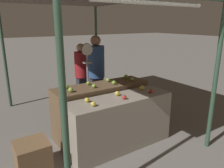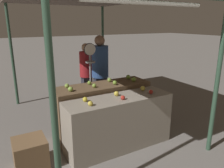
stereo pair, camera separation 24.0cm
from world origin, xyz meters
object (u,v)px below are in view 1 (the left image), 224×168
produce_scale (87,66)px  person_customer_left (81,70)px  wooden_crate_side (33,157)px  person_vendor_at_scale (96,69)px

produce_scale → person_customer_left: bearing=72.5°
person_customer_left → wooden_crate_side: person_customer_left is taller
person_vendor_at_scale → wooden_crate_side: 2.51m
produce_scale → wooden_crate_side: bearing=-142.6°
person_customer_left → wooden_crate_side: bearing=41.8°
person_vendor_at_scale → wooden_crate_side: person_vendor_at_scale is taller
person_vendor_at_scale → person_customer_left: person_vendor_at_scale is taller
person_vendor_at_scale → person_customer_left: (-0.11, 0.56, -0.12)m
wooden_crate_side → produce_scale: bearing=37.4°
person_vendor_at_scale → person_customer_left: 0.59m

